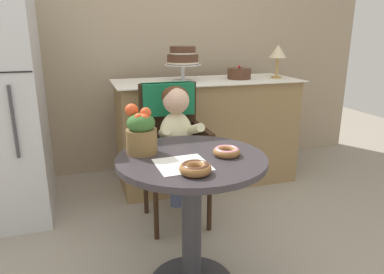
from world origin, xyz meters
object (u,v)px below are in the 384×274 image
cafe_table (192,197)px  seated_child (177,131)px  wicker_chair (172,130)px  flower_vase (141,131)px  donut_front (195,168)px  tiered_cake_stand (183,58)px  round_layer_cake (239,74)px  table_lamp (278,53)px  donut_mid (227,151)px

cafe_table → seated_child: (0.10, 0.61, 0.17)m
wicker_chair → flower_vase: flower_vase is taller
seated_child → flower_vase: (-0.31, -0.48, 0.15)m
donut_front → tiered_cake_stand: tiered_cake_stand is taller
wicker_chair → donut_front: size_ratio=6.97×
flower_vase → wicker_chair: bearing=63.9°
wicker_chair → seated_child: bearing=-94.4°
round_layer_cake → table_lamp: bearing=-8.6°
donut_mid → wicker_chair: bearing=94.8°
round_layer_cake → table_lamp: 0.38m
seated_child → donut_front: bearing=-100.2°
cafe_table → flower_vase: flower_vase is taller
round_layer_cake → donut_mid: bearing=-116.8°
wicker_chair → round_layer_cake: 0.96m
donut_front → round_layer_cake: bearing=59.4°
donut_front → table_lamp: table_lamp is taller
cafe_table → round_layer_cake: bearing=57.1°
tiered_cake_stand → cafe_table: bearing=-104.6°
seated_child → wicker_chair: bearing=90.0°
round_layer_cake → table_lamp: size_ratio=0.70×
cafe_table → donut_front: donut_front is taller
flower_vase → donut_front: bearing=-63.3°
cafe_table → table_lamp: table_lamp is taller
tiered_cake_stand → table_lamp: bearing=-3.9°
donut_mid → round_layer_cake: (0.67, 1.33, 0.20)m
seated_child → donut_mid: size_ratio=5.60×
donut_front → tiered_cake_stand: size_ratio=0.46×
round_layer_cake → cafe_table: bearing=-122.9°
donut_front → table_lamp: bearing=49.9°
wicker_chair → table_lamp: size_ratio=3.35×
donut_front → tiered_cake_stand: 1.59m
wicker_chair → table_lamp: 1.27m
seated_child → table_lamp: size_ratio=2.55×
flower_vase → cafe_table: bearing=-29.8°
seated_child → donut_mid: bearing=-84.1°
cafe_table → flower_vase: (-0.22, 0.12, 0.32)m
tiered_cake_stand → seated_child: bearing=-109.1°
seated_child → tiered_cake_stand: 0.84m
donut_front → table_lamp: size_ratio=0.48×
wicker_chair → seated_child: 0.16m
donut_front → flower_vase: (-0.17, 0.33, 0.09)m
seated_child → round_layer_cake: (0.74, 0.69, 0.27)m
donut_mid → flower_vase: size_ratio=0.54×
flower_vase → table_lamp: (1.39, 1.12, 0.29)m
flower_vase → tiered_cake_stand: size_ratio=0.80×
flower_vase → seated_child: bearing=57.1°
donut_front → seated_child: bearing=79.8°
wicker_chair → seated_child: seated_child is taller
donut_front → round_layer_cake: round_layer_cake is taller
tiered_cake_stand → table_lamp: 0.84m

